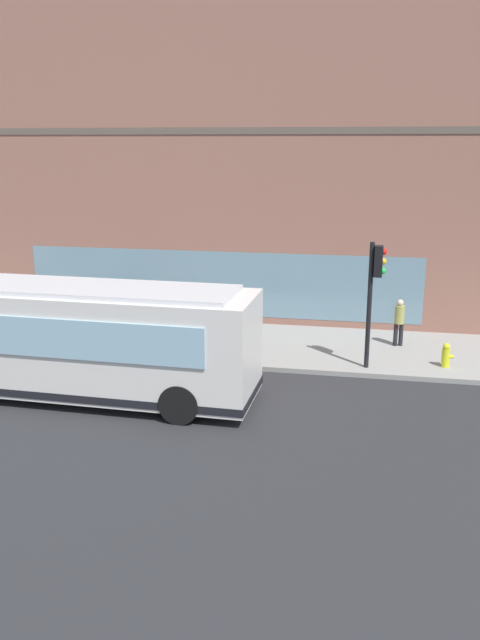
{
  "coord_description": "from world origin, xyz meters",
  "views": [
    {
      "loc": [
        -15.96,
        -5.33,
        6.69
      ],
      "look_at": [
        3.12,
        -1.63,
        1.43
      ],
      "focal_mm": 37.08,
      "sensor_mm": 36.0,
      "label": 1
    }
  ],
  "objects_px": {
    "pedestrian_near_hydrant": "(110,309)",
    "newspaper_vending_box": "(89,318)",
    "city_bus_nearside": "(69,340)",
    "pedestrian_by_light_pole": "(152,302)",
    "fire_hydrant": "(446,355)",
    "traffic_light_near_corner": "(375,281)",
    "pedestrian_walking_along_curb": "(399,319)"
  },
  "relations": [
    {
      "from": "pedestrian_near_hydrant",
      "to": "pedestrian_walking_along_curb",
      "type": "relative_size",
      "value": 1.12
    },
    {
      "from": "city_bus_nearside",
      "to": "pedestrian_walking_along_curb",
      "type": "distance_m",
      "value": 10.61
    },
    {
      "from": "newspaper_vending_box",
      "to": "fire_hydrant",
      "type": "bearing_deg",
      "value": -97.73
    },
    {
      "from": "fire_hydrant",
      "to": "pedestrian_by_light_pole",
      "type": "bearing_deg",
      "value": 75.3
    },
    {
      "from": "traffic_light_near_corner",
      "to": "fire_hydrant",
      "type": "relative_size",
      "value": 5.09
    },
    {
      "from": "city_bus_nearside",
      "to": "pedestrian_walking_along_curb",
      "type": "relative_size",
      "value": 6.45
    },
    {
      "from": "fire_hydrant",
      "to": "city_bus_nearside",
      "type": "bearing_deg",
      "value": 111.02
    },
    {
      "from": "pedestrian_near_hydrant",
      "to": "newspaper_vending_box",
      "type": "height_order",
      "value": "pedestrian_near_hydrant"
    },
    {
      "from": "pedestrian_near_hydrant",
      "to": "traffic_light_near_corner",
      "type": "bearing_deg",
      "value": -99.52
    },
    {
      "from": "pedestrian_near_hydrant",
      "to": "pedestrian_by_light_pole",
      "type": "bearing_deg",
      "value": -29.78
    },
    {
      "from": "city_bus_nearside",
      "to": "fire_hydrant",
      "type": "bearing_deg",
      "value": -68.98
    },
    {
      "from": "traffic_light_near_corner",
      "to": "newspaper_vending_box",
      "type": "distance_m",
      "value": 10.32
    },
    {
      "from": "pedestrian_by_light_pole",
      "to": "newspaper_vending_box",
      "type": "distance_m",
      "value": 2.31
    },
    {
      "from": "city_bus_nearside",
      "to": "newspaper_vending_box",
      "type": "bearing_deg",
      "value": 18.93
    },
    {
      "from": "pedestrian_walking_along_curb",
      "to": "pedestrian_near_hydrant",
      "type": "bearing_deg",
      "value": 95.51
    },
    {
      "from": "city_bus_nearside",
      "to": "pedestrian_near_hydrant",
      "type": "distance_m",
      "value": 4.98
    },
    {
      "from": "fire_hydrant",
      "to": "pedestrian_near_hydrant",
      "type": "height_order",
      "value": "pedestrian_near_hydrant"
    },
    {
      "from": "newspaper_vending_box",
      "to": "city_bus_nearside",
      "type": "bearing_deg",
      "value": -161.07
    },
    {
      "from": "city_bus_nearside",
      "to": "pedestrian_by_light_pole",
      "type": "distance_m",
      "value": 6.56
    },
    {
      "from": "pedestrian_by_light_pole",
      "to": "newspaper_vending_box",
      "type": "bearing_deg",
      "value": 116.11
    },
    {
      "from": "pedestrian_by_light_pole",
      "to": "pedestrian_walking_along_curb",
      "type": "bearing_deg",
      "value": -94.68
    },
    {
      "from": "city_bus_nearside",
      "to": "pedestrian_by_light_pole",
      "type": "relative_size",
      "value": 6.21
    },
    {
      "from": "fire_hydrant",
      "to": "newspaper_vending_box",
      "type": "distance_m",
      "value": 12.18
    },
    {
      "from": "pedestrian_near_hydrant",
      "to": "newspaper_vending_box",
      "type": "relative_size",
      "value": 1.95
    },
    {
      "from": "traffic_light_near_corner",
      "to": "fire_hydrant",
      "type": "xyz_separation_m",
      "value": [
        0.48,
        -2.21,
        -2.27
      ]
    },
    {
      "from": "pedestrian_by_light_pole",
      "to": "pedestrian_near_hydrant",
      "type": "bearing_deg",
      "value": 150.22
    },
    {
      "from": "city_bus_nearside",
      "to": "fire_hydrant",
      "type": "relative_size",
      "value": 13.66
    },
    {
      "from": "fire_hydrant",
      "to": "pedestrian_by_light_pole",
      "type": "relative_size",
      "value": 0.45
    },
    {
      "from": "newspaper_vending_box",
      "to": "traffic_light_near_corner",
      "type": "bearing_deg",
      "value": -102.14
    },
    {
      "from": "pedestrian_walking_along_curb",
      "to": "newspaper_vending_box",
      "type": "bearing_deg",
      "value": 91.5
    },
    {
      "from": "city_bus_nearside",
      "to": "pedestrian_by_light_pole",
      "type": "xyz_separation_m",
      "value": [
        6.54,
        -0.13,
        -0.47
      ]
    },
    {
      "from": "city_bus_nearside",
      "to": "pedestrian_walking_along_curb",
      "type": "bearing_deg",
      "value": -56.62
    }
  ]
}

